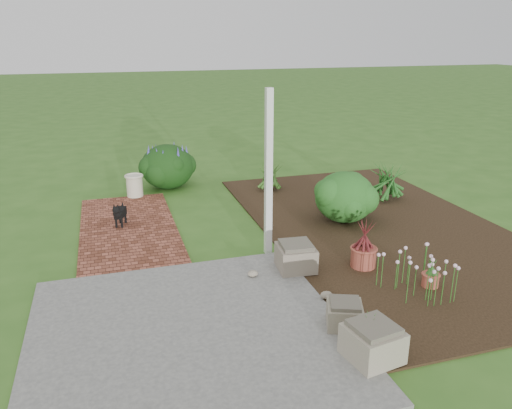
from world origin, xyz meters
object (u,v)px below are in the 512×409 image
object	(u,v)px
stone_trough_near	(373,343)
black_dog	(119,213)
cream_ceramic_urn	(135,186)
evergreen_shrub	(345,196)

from	to	relation	value
stone_trough_near	black_dog	size ratio (longest dim) A/B	1.10
cream_ceramic_urn	evergreen_shrub	bearing A→B (deg)	-35.25
black_dog	evergreen_shrub	size ratio (longest dim) A/B	0.43
cream_ceramic_urn	evergreen_shrub	xyz separation A→B (m)	(3.50, -2.47, 0.23)
cream_ceramic_urn	stone_trough_near	bearing A→B (deg)	-72.76
stone_trough_near	evergreen_shrub	xyz separation A→B (m)	(1.56, 3.77, 0.27)
black_dog	cream_ceramic_urn	bearing A→B (deg)	96.35
cream_ceramic_urn	evergreen_shrub	size ratio (longest dim) A/B	0.41
cream_ceramic_urn	evergreen_shrub	distance (m)	4.29
evergreen_shrub	black_dog	bearing A→B (deg)	167.96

